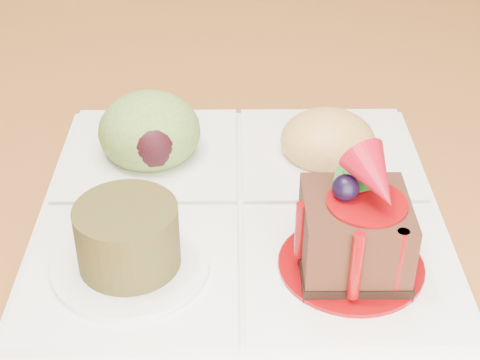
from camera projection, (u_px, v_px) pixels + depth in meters
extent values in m
cube|color=brown|center=(30.00, 10.00, 0.83)|extent=(1.00, 1.80, 0.04)
cylinder|color=brown|center=(243.00, 17.00, 1.80)|extent=(0.06, 0.06, 0.71)
cylinder|color=black|center=(427.00, 222.00, 1.37)|extent=(0.03, 0.03, 0.40)
cube|color=silver|center=(240.00, 218.00, 0.46)|extent=(0.30, 0.30, 0.01)
cube|color=silver|center=(350.00, 271.00, 0.41)|extent=(0.14, 0.14, 0.01)
cube|color=silver|center=(132.00, 272.00, 0.41)|extent=(0.14, 0.14, 0.01)
cube|color=silver|center=(151.00, 155.00, 0.51)|extent=(0.14, 0.14, 0.01)
cube|color=silver|center=(327.00, 154.00, 0.51)|extent=(0.14, 0.14, 0.01)
cylinder|color=#740407|center=(351.00, 265.00, 0.41)|extent=(0.08, 0.08, 0.00)
cube|color=black|center=(351.00, 261.00, 0.41)|extent=(0.07, 0.07, 0.01)
cube|color=#38180F|center=(355.00, 229.00, 0.39)|extent=(0.07, 0.07, 0.04)
cylinder|color=#740407|center=(358.00, 201.00, 0.38)|extent=(0.04, 0.04, 0.00)
sphere|color=black|center=(346.00, 188.00, 0.38)|extent=(0.01, 0.01, 0.01)
cone|color=maroon|center=(376.00, 179.00, 0.37)|extent=(0.03, 0.04, 0.04)
cube|color=#144B12|center=(356.00, 180.00, 0.39)|extent=(0.01, 0.02, 0.01)
cube|color=#144B12|center=(343.00, 179.00, 0.39)|extent=(0.02, 0.02, 0.01)
cylinder|color=#740407|center=(356.00, 266.00, 0.37)|extent=(0.01, 0.01, 0.04)
cylinder|color=#740407|center=(399.00, 260.00, 0.37)|extent=(0.01, 0.01, 0.04)
cylinder|color=#740407|center=(301.00, 230.00, 0.39)|extent=(0.01, 0.01, 0.03)
cylinder|color=silver|center=(131.00, 265.00, 0.41)|extent=(0.09, 0.09, 0.00)
cylinder|color=#412C12|center=(128.00, 236.00, 0.39)|extent=(0.06, 0.06, 0.04)
cylinder|color=#431E0E|center=(126.00, 218.00, 0.39)|extent=(0.05, 0.05, 0.00)
ellipsoid|color=olive|center=(150.00, 131.00, 0.50)|extent=(0.07, 0.07, 0.05)
ellipsoid|color=black|center=(154.00, 147.00, 0.48)|extent=(0.03, 0.03, 0.03)
ellipsoid|color=#C89548|center=(328.00, 141.00, 0.50)|extent=(0.07, 0.07, 0.04)
cube|color=orange|center=(343.00, 130.00, 0.51)|extent=(0.02, 0.02, 0.01)
cube|color=#567619|center=(332.00, 125.00, 0.51)|extent=(0.02, 0.02, 0.01)
cube|color=orange|center=(317.00, 128.00, 0.51)|extent=(0.02, 0.02, 0.01)
cube|color=#567619|center=(309.00, 134.00, 0.51)|extent=(0.02, 0.02, 0.01)
cube|color=orange|center=(313.00, 137.00, 0.50)|extent=(0.02, 0.02, 0.02)
cube|color=#567619|center=(325.00, 145.00, 0.49)|extent=(0.02, 0.02, 0.02)
cube|color=orange|center=(341.00, 143.00, 0.49)|extent=(0.02, 0.02, 0.02)
cube|color=#567619|center=(345.00, 137.00, 0.50)|extent=(0.02, 0.02, 0.02)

